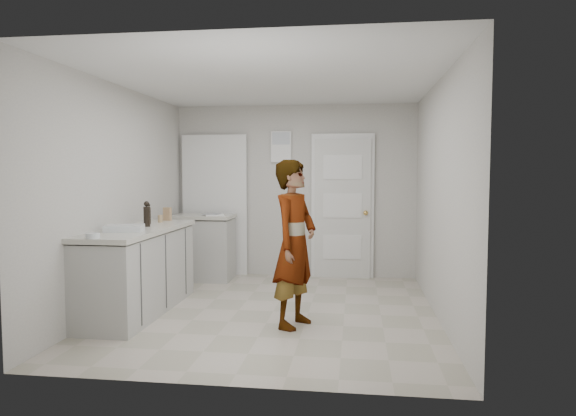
# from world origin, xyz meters

# --- Properties ---
(ground) EXTENTS (4.00, 4.00, 0.00)m
(ground) POSITION_xyz_m (0.00, 0.00, 0.00)
(ground) COLOR #A6A08B
(ground) RESTS_ON ground
(room_shell) EXTENTS (4.00, 4.00, 4.00)m
(room_shell) POSITION_xyz_m (-0.17, 1.95, 1.02)
(room_shell) COLOR beige
(room_shell) RESTS_ON ground
(main_counter) EXTENTS (0.64, 1.96, 0.93)m
(main_counter) POSITION_xyz_m (-1.45, -0.20, 0.43)
(main_counter) COLOR #B1B0AC
(main_counter) RESTS_ON ground
(side_counter) EXTENTS (0.84, 0.61, 0.93)m
(side_counter) POSITION_xyz_m (-1.25, 1.55, 0.43)
(side_counter) COLOR #B1B0AC
(side_counter) RESTS_ON ground
(person) EXTENTS (0.59, 0.70, 1.65)m
(person) POSITION_xyz_m (0.29, -0.49, 0.83)
(person) COLOR silver
(person) RESTS_ON ground
(cake_mix_box) EXTENTS (0.11, 0.07, 0.16)m
(cake_mix_box) POSITION_xyz_m (-1.44, 0.65, 1.01)
(cake_mix_box) COLOR olive
(cake_mix_box) RESTS_ON main_counter
(spice_jar) EXTENTS (0.06, 0.06, 0.09)m
(spice_jar) POSITION_xyz_m (-1.44, 0.41, 0.97)
(spice_jar) COLOR tan
(spice_jar) RESTS_ON main_counter
(oil_cruet_a) EXTENTS (0.07, 0.07, 0.28)m
(oil_cruet_a) POSITION_xyz_m (-1.41, -0.07, 1.06)
(oil_cruet_a) COLOR black
(oil_cruet_a) RESTS_ON main_counter
(oil_cruet_b) EXTENTS (0.05, 0.05, 0.24)m
(oil_cruet_b) POSITION_xyz_m (-1.51, 0.22, 1.04)
(oil_cruet_b) COLOR black
(oil_cruet_b) RESTS_ON main_counter
(baking_dish) EXTENTS (0.42, 0.34, 0.07)m
(baking_dish) POSITION_xyz_m (-1.46, -0.52, 0.95)
(baking_dish) COLOR silver
(baking_dish) RESTS_ON main_counter
(egg_bowl) EXTENTS (0.13, 0.13, 0.05)m
(egg_bowl) POSITION_xyz_m (-1.49, -1.10, 0.95)
(egg_bowl) COLOR silver
(egg_bowl) RESTS_ON main_counter
(papers) EXTENTS (0.34, 0.38, 0.01)m
(papers) POSITION_xyz_m (-1.07, 1.49, 0.93)
(papers) COLOR white
(papers) RESTS_ON side_counter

